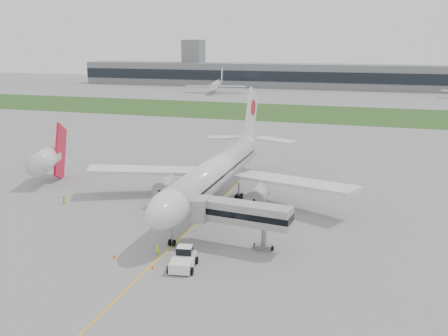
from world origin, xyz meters
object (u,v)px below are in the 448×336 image
(ground_crew_near, at_px, (158,250))
(airliner, at_px, (217,170))
(neighbor_aircraft, at_px, (46,160))
(jet_bridge, at_px, (237,213))
(pushback_tug, at_px, (183,259))

(ground_crew_near, bearing_deg, airliner, -87.54)
(ground_crew_near, relative_size, neighbor_aircraft, 0.10)
(jet_bridge, bearing_deg, ground_crew_near, -140.36)
(airliner, height_order, jet_bridge, airliner)
(airliner, bearing_deg, ground_crew_near, -91.34)
(pushback_tug, relative_size, neighbor_aircraft, 0.34)
(jet_bridge, xyz_separation_m, neighbor_aircraft, (-43.72, 18.93, -0.03))
(airliner, xyz_separation_m, pushback_tug, (3.94, -25.54, -4.58))
(jet_bridge, xyz_separation_m, ground_crew_near, (-8.96, -5.80, -3.99))
(airliner, height_order, pushback_tug, airliner)
(airliner, height_order, ground_crew_near, airliner)
(jet_bridge, bearing_deg, pushback_tug, -112.20)
(jet_bridge, bearing_deg, neighbor_aircraft, 163.33)
(pushback_tug, distance_m, ground_crew_near, 5.05)
(ground_crew_near, distance_m, neighbor_aircraft, 42.84)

